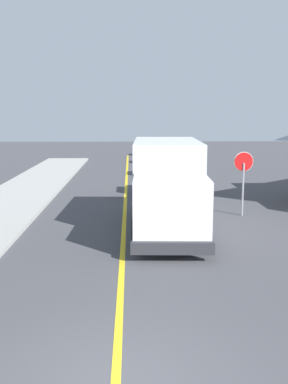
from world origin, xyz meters
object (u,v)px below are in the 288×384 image
at_px(stop_sign, 243,171).
at_px(parked_car_mid, 162,165).
at_px(parked_car_far, 158,155).
at_px(parked_car_furthest, 153,148).
at_px(parked_car_near, 162,180).
at_px(box_truck, 167,181).

bearing_deg(stop_sign, parked_car_mid, 102.12).
height_order(parked_car_far, parked_car_furthest, same).
bearing_deg(parked_car_near, parked_car_mid, 85.74).
height_order(box_truck, stop_sign, box_truck).
height_order(parked_car_near, parked_car_far, same).
distance_m(parked_car_near, parked_car_furthest, 21.06).
bearing_deg(stop_sign, parked_car_near, 121.96).
bearing_deg(box_truck, parked_car_mid, 86.55).
bearing_deg(parked_car_near, box_truck, -92.63).
bearing_deg(parked_car_furthest, box_truck, -91.91).
bearing_deg(parked_car_far, parked_car_mid, -91.35).
xyz_separation_m(parked_car_mid, parked_car_furthest, (0.11, 14.25, 0.00)).
xyz_separation_m(parked_car_far, stop_sign, (2.32, -18.87, 1.06)).
xyz_separation_m(box_truck, parked_car_near, (0.31, 6.75, -0.97)).
distance_m(parked_car_far, stop_sign, 19.04).
xyz_separation_m(box_truck, parked_car_far, (0.99, 20.81, -0.97)).
relative_size(parked_car_far, stop_sign, 1.68).
height_order(box_truck, parked_car_far, box_truck).
bearing_deg(parked_car_far, box_truck, -92.72).
distance_m(box_truck, parked_car_mid, 13.61).
xyz_separation_m(parked_car_far, parked_car_furthest, (-0.06, 6.99, 0.00)).
height_order(box_truck, parked_car_mid, box_truck).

